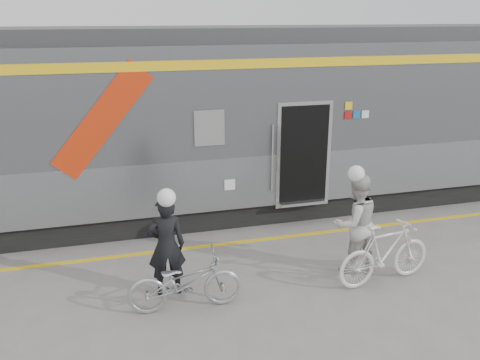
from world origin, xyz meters
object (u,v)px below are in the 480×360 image
object	(u,v)px
bicycle_right	(385,253)
bicycle_left	(185,282)
man	(166,246)
woman	(355,223)

from	to	relation	value
bicycle_right	bicycle_left	bearing A→B (deg)	80.93
man	bicycle_right	xyz separation A→B (m)	(3.57, -0.63, -0.29)
man	bicycle_right	size ratio (longest dim) A/B	0.93
woman	bicycle_right	world-z (taller)	woman
bicycle_left	woman	distance (m)	3.13
man	bicycle_left	bearing A→B (deg)	112.13
woman	man	bearing A→B (deg)	-9.11
man	bicycle_left	world-z (taller)	man
man	woman	distance (m)	3.27
bicycle_right	man	bearing A→B (deg)	72.28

